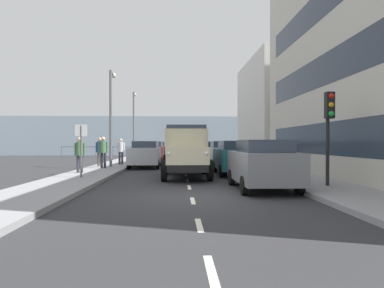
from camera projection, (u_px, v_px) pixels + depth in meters
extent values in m
plane|color=#2D2D30|center=(185.00, 170.00, 20.04)|extent=(80.00, 80.00, 0.00)
cube|color=gray|center=(262.00, 168.00, 20.24)|extent=(2.49, 40.49, 0.15)
cube|color=gray|center=(105.00, 169.00, 19.83)|extent=(2.49, 40.49, 0.15)
cube|color=silver|center=(211.00, 270.00, 4.25)|extent=(0.12, 1.10, 0.01)
cube|color=silver|center=(199.00, 225.00, 6.58)|extent=(0.12, 1.10, 0.01)
cube|color=silver|center=(193.00, 201.00, 9.34)|extent=(0.12, 1.10, 0.01)
cube|color=silver|center=(189.00, 187.00, 12.13)|extent=(0.12, 1.10, 0.01)
cube|color=silver|center=(187.00, 180.00, 14.34)|extent=(0.12, 1.10, 0.01)
cube|color=silver|center=(186.00, 175.00, 16.63)|extent=(0.12, 1.10, 0.01)
cube|color=silver|center=(185.00, 171.00, 19.18)|extent=(0.12, 1.10, 0.01)
cube|color=silver|center=(184.00, 168.00, 21.60)|extent=(0.12, 1.10, 0.01)
cube|color=silver|center=(183.00, 165.00, 24.00)|extent=(0.12, 1.10, 0.01)
cube|color=silver|center=(183.00, 163.00, 26.48)|extent=(0.12, 1.10, 0.01)
cube|color=silver|center=(182.00, 161.00, 29.13)|extent=(0.12, 1.10, 0.01)
cube|color=silver|center=(182.00, 160.00, 31.77)|extent=(0.12, 1.10, 0.01)
cube|color=silver|center=(182.00, 158.00, 34.48)|extent=(0.12, 1.10, 0.01)
cube|color=silver|center=(181.00, 157.00, 37.17)|extent=(0.12, 1.10, 0.01)
cube|color=#2D3847|center=(334.00, 138.00, 13.70)|extent=(0.08, 15.86, 1.40)
cube|color=#2D3847|center=(334.00, 65.00, 13.69)|extent=(0.08, 15.86, 1.40)
cube|color=silver|center=(296.00, 111.00, 30.17)|extent=(8.64, 11.02, 8.99)
cube|color=#8C9EAD|center=(181.00, 136.00, 43.25)|extent=(80.00, 0.80, 5.00)
cylinder|color=#4C5156|center=(297.00, 151.00, 40.27)|extent=(0.08, 0.08, 1.20)
cylinder|color=#4C5156|center=(281.00, 151.00, 40.18)|extent=(0.08, 0.08, 1.20)
cylinder|color=#4C5156|center=(264.00, 151.00, 40.10)|extent=(0.08, 0.08, 1.20)
cylinder|color=#4C5156|center=(248.00, 151.00, 40.01)|extent=(0.08, 0.08, 1.20)
cylinder|color=#4C5156|center=(231.00, 151.00, 39.92)|extent=(0.08, 0.08, 1.20)
cylinder|color=#4C5156|center=(215.00, 151.00, 39.84)|extent=(0.08, 0.08, 1.20)
cylinder|color=#4C5156|center=(198.00, 151.00, 39.75)|extent=(0.08, 0.08, 1.20)
cylinder|color=#4C5156|center=(181.00, 151.00, 39.66)|extent=(0.08, 0.08, 1.20)
cylinder|color=#4C5156|center=(164.00, 151.00, 39.57)|extent=(0.08, 0.08, 1.20)
cylinder|color=#4C5156|center=(147.00, 151.00, 39.49)|extent=(0.08, 0.08, 1.20)
cylinder|color=#4C5156|center=(130.00, 151.00, 39.40)|extent=(0.08, 0.08, 1.20)
cylinder|color=#4C5156|center=(113.00, 151.00, 39.31)|extent=(0.08, 0.08, 1.20)
cylinder|color=#4C5156|center=(96.00, 151.00, 39.23)|extent=(0.08, 0.08, 1.20)
cylinder|color=#4C5156|center=(79.00, 151.00, 39.14)|extent=(0.08, 0.08, 1.20)
cylinder|color=#4C5156|center=(61.00, 151.00, 39.05)|extent=(0.08, 0.08, 1.20)
cube|color=#4C5156|center=(181.00, 147.00, 39.66)|extent=(28.00, 0.08, 0.08)
cube|color=black|center=(186.00, 164.00, 15.78)|extent=(1.64, 5.60, 0.30)
cube|color=beige|center=(187.00, 155.00, 13.93)|extent=(1.72, 1.90, 0.70)
cube|color=silver|center=(188.00, 157.00, 13.04)|extent=(1.16, 0.08, 0.56)
sphere|color=white|center=(207.00, 154.00, 13.07)|extent=(0.20, 0.20, 0.20)
sphere|color=white|center=(169.00, 154.00, 13.01)|extent=(0.20, 0.20, 0.20)
cube|color=beige|center=(186.00, 142.00, 15.44)|extent=(1.93, 1.34, 1.15)
cube|color=#2D3847|center=(186.00, 131.00, 15.44)|extent=(1.78, 1.23, 0.56)
cube|color=#2D2319|center=(185.00, 158.00, 17.12)|extent=(2.10, 2.80, 0.16)
cube|color=black|center=(205.00, 152.00, 17.17)|extent=(0.08, 2.80, 0.56)
cube|color=black|center=(166.00, 152.00, 17.08)|extent=(0.08, 2.80, 0.56)
cylinder|color=black|center=(210.00, 170.00, 14.15)|extent=(0.24, 0.90, 0.90)
cylinder|color=black|center=(164.00, 171.00, 14.06)|extent=(0.24, 0.90, 0.90)
cylinder|color=black|center=(204.00, 165.00, 17.36)|extent=(0.24, 0.90, 0.90)
cylinder|color=black|center=(167.00, 165.00, 17.28)|extent=(0.24, 0.90, 0.90)
cube|color=slate|center=(262.00, 166.00, 11.57)|extent=(1.84, 3.90, 1.00)
cube|color=#2D3847|center=(264.00, 146.00, 11.37)|extent=(1.51, 2.15, 0.42)
cylinder|color=black|center=(231.00, 177.00, 12.74)|extent=(0.18, 0.60, 0.60)
cylinder|color=black|center=(277.00, 177.00, 12.82)|extent=(0.18, 0.60, 0.60)
cylinder|color=black|center=(244.00, 186.00, 10.33)|extent=(0.18, 0.60, 0.60)
cylinder|color=black|center=(300.00, 185.00, 10.40)|extent=(0.18, 0.60, 0.60)
cube|color=#1E6670|center=(235.00, 159.00, 17.02)|extent=(1.84, 4.11, 1.00)
cube|color=#2D3847|center=(236.00, 145.00, 16.82)|extent=(1.51, 2.26, 0.42)
cylinder|color=black|center=(215.00, 167.00, 18.26)|extent=(0.18, 0.60, 0.60)
cylinder|color=black|center=(247.00, 167.00, 18.33)|extent=(0.18, 0.60, 0.60)
cylinder|color=black|center=(221.00, 171.00, 15.71)|extent=(0.18, 0.60, 0.60)
cylinder|color=black|center=(258.00, 171.00, 15.79)|extent=(0.18, 0.60, 0.60)
cube|color=white|center=(222.00, 155.00, 22.05)|extent=(1.66, 3.92, 1.00)
cube|color=#2D3847|center=(222.00, 144.00, 21.85)|extent=(1.36, 2.15, 0.42)
cylinder|color=black|center=(208.00, 162.00, 23.23)|extent=(0.18, 0.60, 0.60)
cylinder|color=black|center=(231.00, 162.00, 23.30)|extent=(0.18, 0.60, 0.60)
cylinder|color=black|center=(212.00, 164.00, 20.81)|extent=(0.18, 0.60, 0.60)
cylinder|color=black|center=(237.00, 164.00, 20.88)|extent=(0.18, 0.60, 0.60)
cube|color=navy|center=(213.00, 153.00, 27.54)|extent=(1.79, 4.37, 1.00)
cube|color=#2D3847|center=(213.00, 144.00, 27.34)|extent=(1.46, 2.40, 0.42)
cylinder|color=black|center=(202.00, 158.00, 28.86)|extent=(0.18, 0.60, 0.60)
cylinder|color=black|center=(221.00, 158.00, 28.93)|extent=(0.18, 0.60, 0.60)
cylinder|color=black|center=(204.00, 160.00, 26.15)|extent=(0.18, 0.60, 0.60)
cylinder|color=black|center=(226.00, 159.00, 26.23)|extent=(0.18, 0.60, 0.60)
cube|color=#B7BABF|center=(145.00, 155.00, 21.72)|extent=(1.85, 4.43, 1.00)
cube|color=#2D3847|center=(146.00, 144.00, 21.91)|extent=(1.52, 2.43, 0.42)
cylinder|color=black|center=(158.00, 164.00, 20.38)|extent=(0.18, 0.60, 0.60)
cylinder|color=black|center=(129.00, 164.00, 20.31)|extent=(0.18, 0.60, 0.60)
cylinder|color=black|center=(160.00, 162.00, 23.13)|extent=(0.18, 0.60, 0.60)
cylinder|color=black|center=(135.00, 162.00, 23.05)|extent=(0.18, 0.60, 0.60)
cube|color=maroon|center=(153.00, 152.00, 28.55)|extent=(1.81, 4.54, 1.00)
cube|color=#2D3847|center=(153.00, 144.00, 28.74)|extent=(1.48, 2.50, 0.42)
cylinder|color=black|center=(162.00, 159.00, 27.18)|extent=(0.18, 0.60, 0.60)
cylinder|color=black|center=(141.00, 159.00, 27.10)|extent=(0.18, 0.60, 0.60)
cylinder|color=black|center=(164.00, 157.00, 29.99)|extent=(0.18, 0.60, 0.60)
cylinder|color=black|center=(145.00, 157.00, 29.92)|extent=(0.18, 0.60, 0.60)
cube|color=black|center=(157.00, 151.00, 34.30)|extent=(1.85, 4.57, 1.00)
cube|color=#2D3847|center=(157.00, 144.00, 34.50)|extent=(1.52, 2.52, 0.42)
cylinder|color=black|center=(165.00, 156.00, 32.92)|extent=(0.18, 0.60, 0.60)
cylinder|color=black|center=(147.00, 156.00, 32.85)|extent=(0.18, 0.60, 0.60)
cylinder|color=black|center=(166.00, 155.00, 35.76)|extent=(0.18, 0.60, 0.60)
cylinder|color=black|center=(150.00, 155.00, 35.68)|extent=(0.18, 0.60, 0.60)
cylinder|color=#383342|center=(82.00, 164.00, 16.40)|extent=(0.14, 0.14, 0.85)
cylinder|color=#383342|center=(78.00, 164.00, 16.40)|extent=(0.14, 0.14, 0.85)
cylinder|color=#47724C|center=(80.00, 149.00, 16.40)|extent=(0.34, 0.34, 0.67)
cylinder|color=#47724C|center=(84.00, 149.00, 16.41)|extent=(0.09, 0.09, 0.62)
cylinder|color=#47724C|center=(75.00, 149.00, 16.39)|extent=(0.09, 0.09, 0.62)
sphere|color=tan|center=(80.00, 139.00, 16.39)|extent=(0.23, 0.23, 0.23)
cylinder|color=black|center=(105.00, 160.00, 19.43)|extent=(0.14, 0.14, 0.88)
cylinder|color=black|center=(102.00, 160.00, 19.42)|extent=(0.14, 0.14, 0.88)
cylinder|color=#47724C|center=(103.00, 147.00, 19.42)|extent=(0.34, 0.34, 0.70)
cylinder|color=#47724C|center=(107.00, 147.00, 19.43)|extent=(0.09, 0.09, 0.64)
cylinder|color=#47724C|center=(99.00, 147.00, 19.42)|extent=(0.09, 0.09, 0.64)
sphere|color=tan|center=(103.00, 139.00, 19.42)|extent=(0.24, 0.24, 0.24)
cylinder|color=#4C473D|center=(101.00, 159.00, 21.12)|extent=(0.14, 0.14, 0.87)
cylinder|color=#4C473D|center=(99.00, 159.00, 21.11)|extent=(0.14, 0.14, 0.87)
cylinder|color=#2D4C8C|center=(100.00, 147.00, 21.11)|extent=(0.34, 0.34, 0.69)
cylinder|color=#2D4C8C|center=(103.00, 147.00, 21.12)|extent=(0.09, 0.09, 0.63)
cylinder|color=#2D4C8C|center=(96.00, 147.00, 21.10)|extent=(0.09, 0.09, 0.63)
sphere|color=tan|center=(100.00, 139.00, 21.11)|extent=(0.24, 0.24, 0.24)
cylinder|color=#383342|center=(122.00, 158.00, 22.62)|extent=(0.14, 0.14, 0.85)
cylinder|color=#383342|center=(120.00, 158.00, 22.61)|extent=(0.14, 0.14, 0.85)
cylinder|color=silver|center=(121.00, 147.00, 22.61)|extent=(0.34, 0.34, 0.67)
cylinder|color=silver|center=(124.00, 147.00, 22.62)|extent=(0.09, 0.09, 0.62)
cylinder|color=silver|center=(118.00, 147.00, 22.60)|extent=(0.09, 0.09, 0.62)
sphere|color=tan|center=(121.00, 140.00, 22.61)|extent=(0.23, 0.23, 0.23)
cylinder|color=black|center=(328.00, 139.00, 11.49)|extent=(0.12, 0.12, 3.20)
cube|color=black|center=(329.00, 105.00, 11.35)|extent=(0.28, 0.24, 0.90)
sphere|color=red|center=(331.00, 96.00, 11.23)|extent=(0.18, 0.18, 0.18)
sphere|color=orange|center=(331.00, 105.00, 11.23)|extent=(0.18, 0.18, 0.18)
sphere|color=green|center=(331.00, 114.00, 11.23)|extent=(0.18, 0.18, 0.18)
cylinder|color=#59595B|center=(111.00, 118.00, 20.54)|extent=(0.16, 0.16, 5.94)
cylinder|color=#59595B|center=(112.00, 73.00, 20.97)|extent=(0.10, 0.90, 0.10)
sphere|color=silver|center=(113.00, 76.00, 21.42)|extent=(0.32, 0.32, 0.32)
cylinder|color=#59595B|center=(134.00, 125.00, 33.30)|extent=(0.16, 0.16, 6.54)
cylinder|color=#59595B|center=(134.00, 94.00, 33.73)|extent=(0.10, 0.90, 0.10)
sphere|color=silver|center=(135.00, 95.00, 34.18)|extent=(0.32, 0.32, 0.32)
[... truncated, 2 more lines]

